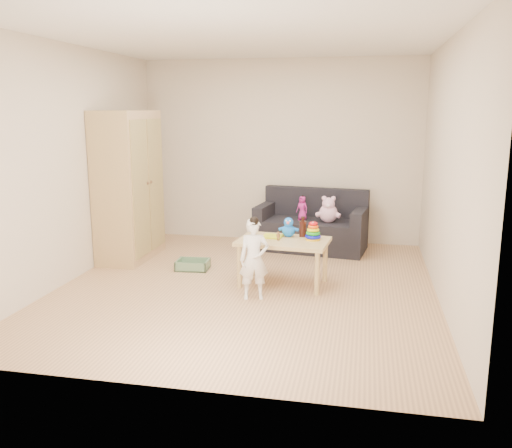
% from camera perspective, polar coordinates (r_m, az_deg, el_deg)
% --- Properties ---
extents(room, '(4.50, 4.50, 4.50)m').
position_cam_1_polar(room, '(5.67, -1.00, 5.95)').
color(room, tan).
rests_on(room, ground).
extents(wardrobe, '(0.52, 1.05, 1.88)m').
position_cam_1_polar(wardrobe, '(7.08, -13.26, 3.91)').
color(wardrobe, tan).
rests_on(wardrobe, ground).
extents(sofa, '(1.55, 0.92, 0.41)m').
position_cam_1_polar(sofa, '(7.49, 5.79, -1.12)').
color(sofa, black).
rests_on(sofa, ground).
extents(play_table, '(1.02, 0.70, 0.51)m').
position_cam_1_polar(play_table, '(5.95, 2.87, -4.04)').
color(play_table, '#E9C47F').
rests_on(play_table, ground).
extents(storage_bin, '(0.40, 0.31, 0.11)m').
position_cam_1_polar(storage_bin, '(6.60, -6.67, -4.27)').
color(storage_bin, '#638761').
rests_on(storage_bin, ground).
extents(toddler, '(0.34, 0.28, 0.81)m').
position_cam_1_polar(toddler, '(5.47, -0.20, -3.84)').
color(toddler, white).
rests_on(toddler, ground).
extents(pink_bear, '(0.32, 0.30, 0.30)m').
position_cam_1_polar(pink_bear, '(7.29, 7.63, 1.34)').
color(pink_bear, '#FFBBE0').
rests_on(pink_bear, sofa).
extents(doll, '(0.19, 0.17, 0.32)m').
position_cam_1_polar(doll, '(7.39, 4.88, 1.64)').
color(doll, '#CB2693').
rests_on(doll, sofa).
extents(ring_stacker, '(0.17, 0.17, 0.20)m').
position_cam_1_polar(ring_stacker, '(5.88, 6.02, -0.93)').
color(ring_stacker, yellow).
rests_on(ring_stacker, play_table).
extents(brown_bottle, '(0.08, 0.08, 0.23)m').
position_cam_1_polar(brown_bottle, '(6.02, 4.95, -0.44)').
color(brown_bottle, black).
rests_on(brown_bottle, play_table).
extents(blue_plush, '(0.20, 0.17, 0.22)m').
position_cam_1_polar(blue_plush, '(6.01, 3.45, -0.30)').
color(blue_plush, '#1C79FF').
rests_on(blue_plush, play_table).
extents(wooden_figure, '(0.04, 0.04, 0.10)m').
position_cam_1_polar(wooden_figure, '(5.83, 2.36, -1.28)').
color(wooden_figure, brown).
rests_on(wooden_figure, play_table).
extents(yellow_book, '(0.23, 0.23, 0.02)m').
position_cam_1_polar(yellow_book, '(6.00, 1.74, -1.30)').
color(yellow_book, '#DFEE19').
rests_on(yellow_book, play_table).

